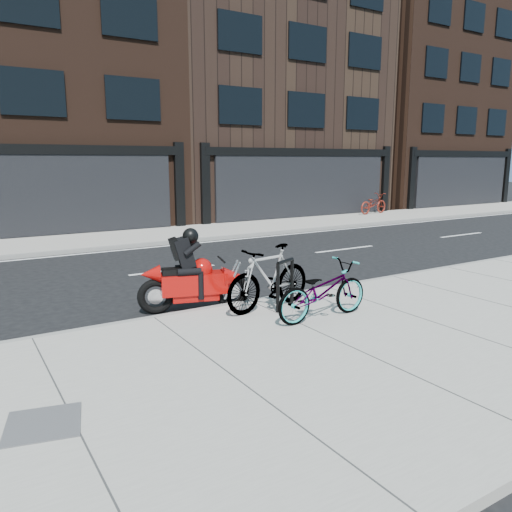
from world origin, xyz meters
TOP-DOWN VIEW (x-y plane):
  - ground at (0.00, 0.00)m, footprint 120.00×120.00m
  - sidewalk_near at (0.00, -5.00)m, footprint 60.00×6.00m
  - sidewalk_far at (0.00, 7.75)m, footprint 60.00×3.50m
  - building_center at (-2.00, 14.50)m, footprint 12.00×10.00m
  - building_mideast at (10.00, 14.50)m, footprint 12.00×10.00m
  - building_east at (22.00, 14.50)m, footprint 10.00×10.00m
  - bike_rack at (0.27, -2.78)m, footprint 0.52×0.26m
  - bicycle_front at (0.50, -3.60)m, footprint 1.95×0.73m
  - bicycle_rear at (0.03, -2.60)m, footprint 2.06×0.89m
  - motorcycle at (-0.94, -1.63)m, footprint 2.13×0.96m
  - bicycle_far at (13.85, 8.66)m, footprint 2.08×0.99m
  - utility_grate at (-4.29, -4.85)m, footprint 0.90×0.90m

SIDE VIEW (x-z plane):
  - ground at x=0.00m, z-range 0.00..0.00m
  - sidewalk_near at x=0.00m, z-range 0.00..0.13m
  - sidewalk_far at x=0.00m, z-range 0.00..0.13m
  - utility_grate at x=-4.29m, z-range 0.13..0.15m
  - bicycle_front at x=0.50m, z-range 0.13..1.14m
  - bicycle_far at x=13.85m, z-range 0.13..1.18m
  - motorcycle at x=-0.94m, z-range -0.15..1.47m
  - bike_rack at x=0.27m, z-range 0.21..1.16m
  - bicycle_rear at x=0.03m, z-range 0.13..1.33m
  - building_mideast at x=10.00m, z-range 0.00..12.50m
  - building_east at x=22.00m, z-range 0.00..13.00m
  - building_center at x=-2.00m, z-range 0.00..14.50m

